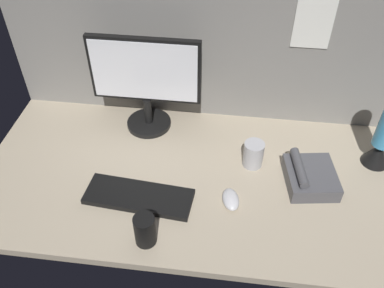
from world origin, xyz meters
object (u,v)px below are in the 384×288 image
keyboard (140,197)px  desk_phone (310,178)px  mug_black_travel (146,230)px  mug_steel (254,154)px  monitor (146,80)px  mouse (232,199)px

keyboard → desk_phone: bearing=18.5°
mug_black_travel → keyboard: bearing=110.0°
keyboard → desk_phone: (58.54, 14.29, 2.19)cm
mug_steel → keyboard: bearing=-150.5°
monitor → mouse: (35.91, -37.74, -20.18)cm
keyboard → mug_steel: (38.48, 21.74, 4.05)cm
mouse → monitor: bearing=120.0°
monitor → mug_black_travel: bearing=-79.5°
keyboard → desk_phone: 60.30cm
mouse → keyboard: bearing=170.3°
monitor → mug_steel: size_ratio=4.21×
mug_black_travel → mug_steel: size_ratio=1.10×
mug_black_travel → desk_phone: bearing=30.3°
keyboard → desk_phone: desk_phone is taller
desk_phone → keyboard: bearing=-166.3°
mug_steel → mouse: bearing=-109.7°
keyboard → mug_black_travel: 18.05cm
mug_black_travel → mug_steel: mug_black_travel is taller
mug_black_travel → desk_phone: mug_black_travel is taller
mouse → mug_steel: (7.02, 19.61, 3.35)cm
keyboard → mouse: bearing=8.6°
keyboard → mouse: size_ratio=3.85×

